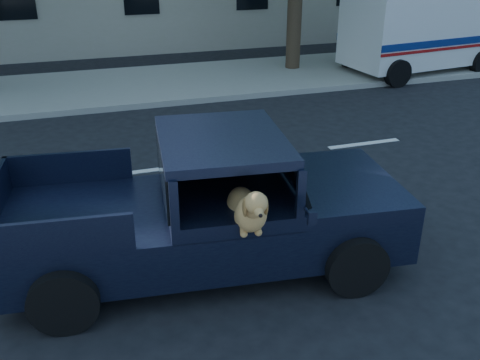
# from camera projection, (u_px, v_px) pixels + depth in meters

# --- Properties ---
(ground) EXTENTS (120.00, 120.00, 0.00)m
(ground) POSITION_uv_depth(u_px,v_px,m) (226.00, 266.00, 7.06)
(ground) COLOR black
(ground) RESTS_ON ground
(far_sidewalk) EXTENTS (60.00, 4.00, 0.15)m
(far_sidewalk) POSITION_uv_depth(u_px,v_px,m) (133.00, 86.00, 14.96)
(far_sidewalk) COLOR gray
(far_sidewalk) RESTS_ON ground
(lane_stripes) EXTENTS (21.60, 0.14, 0.01)m
(lane_stripes) POSITION_uv_depth(u_px,v_px,m) (274.00, 155.00, 10.54)
(lane_stripes) COLOR silver
(lane_stripes) RESTS_ON ground
(pickup_truck) EXTENTS (5.18, 2.83, 1.79)m
(pickup_truck) POSITION_uv_depth(u_px,v_px,m) (199.00, 225.00, 6.83)
(pickup_truck) COLOR black
(pickup_truck) RESTS_ON ground
(mail_truck) EXTENTS (4.88, 2.85, 2.55)m
(mail_truck) POSITION_uv_depth(u_px,v_px,m) (418.00, 37.00, 16.13)
(mail_truck) COLOR silver
(mail_truck) RESTS_ON ground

